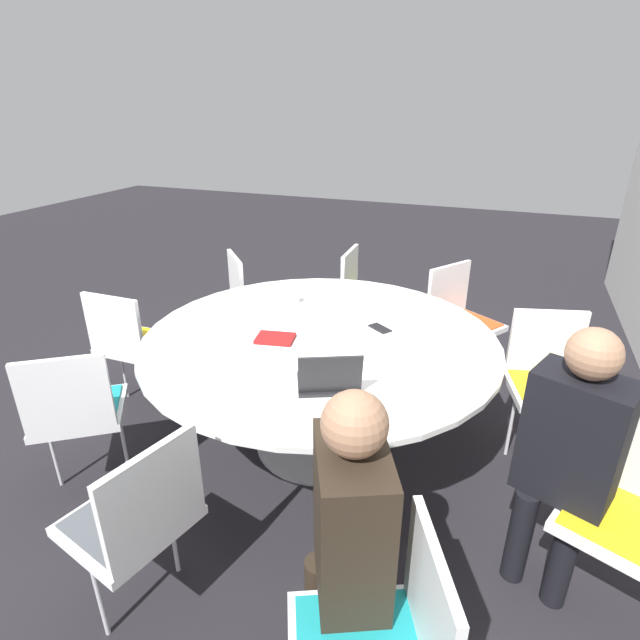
# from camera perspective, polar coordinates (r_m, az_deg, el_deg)

# --- Properties ---
(ground_plane) EXTENTS (16.00, 16.00, 0.00)m
(ground_plane) POSITION_cam_1_polar(r_m,az_deg,el_deg) (3.23, 0.00, -13.80)
(ground_plane) COLOR black
(conference_table) EXTENTS (2.01, 2.01, 0.74)m
(conference_table) POSITION_cam_1_polar(r_m,az_deg,el_deg) (2.89, 0.00, -3.88)
(conference_table) COLOR #B7B7BC
(conference_table) RESTS_ON ground_plane
(chair_1) EXTENTS (0.56, 0.57, 0.87)m
(chair_1) POSITION_cam_1_polar(r_m,az_deg,el_deg) (2.42, 32.02, -17.22)
(chair_1) COLOR white
(chair_1) RESTS_ON ground_plane
(chair_2) EXTENTS (0.52, 0.54, 0.87)m
(chair_2) POSITION_cam_1_polar(r_m,az_deg,el_deg) (3.17, 24.66, -5.67)
(chair_2) COLOR white
(chair_2) RESTS_ON ground_plane
(chair_3) EXTENTS (0.60, 0.59, 0.87)m
(chair_3) POSITION_cam_1_polar(r_m,az_deg,el_deg) (3.82, 15.66, 0.66)
(chair_3) COLOR white
(chair_3) RESTS_ON ground_plane
(chair_4) EXTENTS (0.46, 0.44, 0.87)m
(chair_4) POSITION_cam_1_polar(r_m,az_deg,el_deg) (4.11, 5.06, 3.13)
(chair_4) COLOR white
(chair_4) RESTS_ON ground_plane
(chair_5) EXTENTS (0.61, 0.61, 0.87)m
(chair_5) POSITION_cam_1_polar(r_m,az_deg,el_deg) (4.07, -7.68, 2.78)
(chair_5) COLOR white
(chair_5) RESTS_ON ground_plane
(chair_6) EXTENTS (0.42, 0.44, 0.87)m
(chair_6) POSITION_cam_1_polar(r_m,az_deg,el_deg) (3.53, -20.81, -2.00)
(chair_6) COLOR white
(chair_6) RESTS_ON ground_plane
(chair_7) EXTENTS (0.60, 0.60, 0.87)m
(chair_7) POSITION_cam_1_polar(r_m,az_deg,el_deg) (2.89, -26.13, -8.92)
(chair_7) COLOR white
(chair_7) RESTS_ON ground_plane
(chair_8) EXTENTS (0.53, 0.51, 0.87)m
(chair_8) POSITION_cam_1_polar(r_m,az_deg,el_deg) (2.16, -20.14, -20.07)
(chair_8) COLOR white
(chair_8) RESTS_ON ground_plane
(person_0) EXTENTS (0.42, 0.35, 1.22)m
(person_0) POSITION_cam_1_polar(r_m,az_deg,el_deg) (1.73, 3.02, -22.78)
(person_0) COLOR #2D2319
(person_0) RESTS_ON ground_plane
(person_1) EXTENTS (0.35, 0.42, 1.22)m
(person_1) POSITION_cam_1_polar(r_m,az_deg,el_deg) (2.27, 26.67, -12.73)
(person_1) COLOR black
(person_1) RESTS_ON ground_plane
(laptop) EXTENTS (0.34, 0.36, 0.21)m
(laptop) POSITION_cam_1_polar(r_m,az_deg,el_deg) (2.31, 1.04, -6.81)
(laptop) COLOR #232326
(laptop) RESTS_ON conference_table
(spiral_notebook) EXTENTS (0.19, 0.23, 0.02)m
(spiral_notebook) POSITION_cam_1_polar(r_m,az_deg,el_deg) (2.80, -5.14, -2.10)
(spiral_notebook) COLOR maroon
(spiral_notebook) RESTS_ON conference_table
(coffee_cup) EXTENTS (0.09, 0.09, 0.08)m
(coffee_cup) POSITION_cam_1_polar(r_m,az_deg,el_deg) (3.29, -3.12, 2.59)
(coffee_cup) COLOR white
(coffee_cup) RESTS_ON conference_table
(cell_phone) EXTENTS (0.14, 0.15, 0.01)m
(cell_phone) POSITION_cam_1_polar(r_m,az_deg,el_deg) (2.95, 6.86, -0.94)
(cell_phone) COLOR black
(cell_phone) RESTS_ON conference_table
(handbag) EXTENTS (0.36, 0.16, 0.28)m
(handbag) POSITION_cam_1_polar(r_m,az_deg,el_deg) (4.18, 11.32, -2.72)
(handbag) COLOR black
(handbag) RESTS_ON ground_plane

